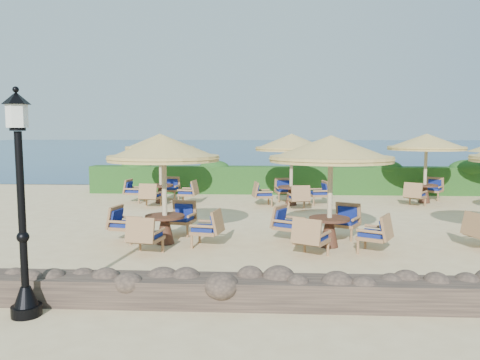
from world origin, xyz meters
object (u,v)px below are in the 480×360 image
cafe_set_0 (164,171)px  cafe_set_3 (160,157)px  cafe_set_1 (330,170)px  cafe_set_4 (291,157)px  cafe_set_5 (426,150)px  lamp_post (22,213)px

cafe_set_0 → cafe_set_3: 6.64m
cafe_set_0 → cafe_set_1: bearing=-1.2°
cafe_set_0 → cafe_set_4: same height
cafe_set_3 → cafe_set_5: bearing=3.3°
cafe_set_0 → cafe_set_4: 7.05m
lamp_post → cafe_set_5: (9.68, 11.58, 0.48)m
cafe_set_4 → lamp_post: bearing=-112.9°
lamp_post → cafe_set_1: 6.77m
cafe_set_0 → cafe_set_3: size_ratio=1.01×
lamp_post → cafe_set_1: size_ratio=1.14×
cafe_set_4 → cafe_set_3: bearing=176.8°
lamp_post → cafe_set_0: bearing=76.2°
cafe_set_1 → cafe_set_5: (4.59, 7.12, 0.18)m
cafe_set_3 → cafe_set_4: 4.95m
cafe_set_5 → cafe_set_0: bearing=-140.6°
cafe_set_5 → lamp_post: bearing=-129.9°
cafe_set_1 → cafe_set_3: size_ratio=1.02×
cafe_set_3 → cafe_set_4: bearing=-3.2°
lamp_post → cafe_set_3: bearing=92.2°
cafe_set_5 → cafe_set_4: bearing=-170.5°
cafe_set_1 → cafe_set_3: (-5.51, 6.54, -0.07)m
cafe_set_4 → cafe_set_5: bearing=9.5°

